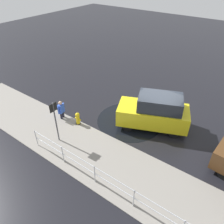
{
  "coord_description": "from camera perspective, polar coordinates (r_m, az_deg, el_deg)",
  "views": [
    {
      "loc": [
        -4.03,
        9.86,
        8.05
      ],
      "look_at": [
        1.93,
        1.67,
        0.9
      ],
      "focal_mm": 35.0,
      "sensor_mm": 36.0,
      "label": 1
    }
  ],
  "objects": [
    {
      "name": "pedestrian",
      "position": [
        13.38,
        -13.14,
        0.77
      ],
      "size": [
        0.28,
        0.57,
        1.22
      ],
      "color": "blue",
      "rests_on": "ground"
    },
    {
      "name": "sign_post",
      "position": [
        11.25,
        -14.68,
        -1.23
      ],
      "size": [
        0.07,
        0.44,
        2.4
      ],
      "color": "#4C4C51",
      "rests_on": "ground"
    },
    {
      "name": "kerb_strip",
      "position": [
        10.62,
        0.38,
        -13.9
      ],
      "size": [
        24.0,
        3.2,
        0.04
      ],
      "primitive_type": "cube",
      "color": "gray",
      "rests_on": "ground"
    },
    {
      "name": "ground_plane",
      "position": [
        13.35,
        10.98,
        -2.61
      ],
      "size": [
        60.0,
        60.0,
        0.0
      ],
      "primitive_type": "plane",
      "color": "black"
    },
    {
      "name": "moving_hatchback",
      "position": [
        12.42,
        11.05,
        0.04
      ],
      "size": [
        4.25,
        3.09,
        2.06
      ],
      "color": "yellow",
      "rests_on": "ground"
    },
    {
      "name": "fire_hydrant",
      "position": [
        12.87,
        -8.92,
        -1.73
      ],
      "size": [
        0.42,
        0.31,
        0.8
      ],
      "color": "gold",
      "rests_on": "ground"
    },
    {
      "name": "metal_railing",
      "position": [
        9.15,
        0.31,
        -18.0
      ],
      "size": [
        9.72,
        0.04,
        1.05
      ],
      "color": "#B7BABF",
      "rests_on": "ground"
    },
    {
      "name": "puddle_patch",
      "position": [
        13.26,
        4.6,
        -2.25
      ],
      "size": [
        3.92,
        3.92,
        0.01
      ],
      "primitive_type": "cylinder",
      "color": "black",
      "rests_on": "ground"
    }
  ]
}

